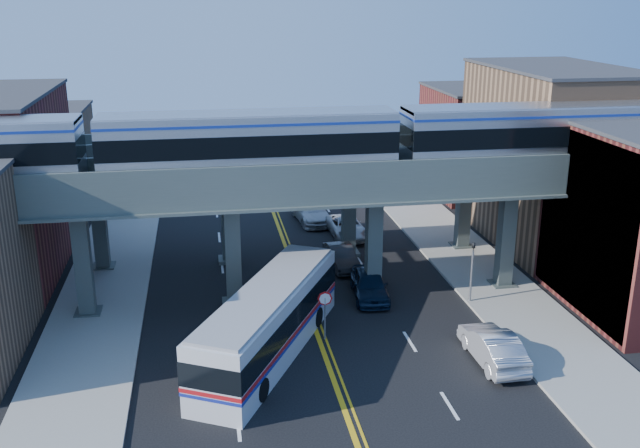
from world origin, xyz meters
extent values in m
plane|color=black|center=(0.00, 0.00, 0.00)|extent=(120.00, 120.00, 0.00)
cube|color=gray|center=(-11.50, 10.00, 0.08)|extent=(5.00, 70.00, 0.16)
cube|color=gray|center=(11.50, 10.00, 0.08)|extent=(5.00, 70.00, 0.16)
cube|color=#825F43|center=(-18.50, 29.00, 4.00)|extent=(8.00, 10.00, 8.00)
cube|color=#825F43|center=(18.50, 16.00, 6.00)|extent=(8.00, 14.00, 12.00)
cube|color=maroon|center=(18.50, 29.00, 4.50)|extent=(8.00, 10.00, 9.00)
cube|color=teal|center=(14.55, 4.00, 4.75)|extent=(0.10, 9.50, 9.50)
cube|color=#434E4B|center=(-12.00, 8.00, 3.00)|extent=(0.85, 0.85, 6.00)
cube|color=#434E4B|center=(-4.00, 8.00, 3.00)|extent=(0.85, 0.85, 6.00)
cube|color=#434E4B|center=(4.00, 8.00, 3.00)|extent=(0.85, 0.85, 6.00)
cube|color=#434E4B|center=(12.00, 8.00, 3.00)|extent=(0.85, 0.85, 6.00)
cube|color=#4F5A55|center=(0.00, 8.00, 6.70)|extent=(52.00, 3.60, 1.40)
cube|color=#434E4B|center=(-12.00, 15.00, 3.00)|extent=(0.85, 0.85, 6.00)
cube|color=#434E4B|center=(-4.00, 15.00, 3.00)|extent=(0.85, 0.85, 6.00)
cube|color=#434E4B|center=(4.00, 15.00, 3.00)|extent=(0.85, 0.85, 6.00)
cube|color=#434E4B|center=(12.00, 15.00, 3.00)|extent=(0.85, 0.85, 6.00)
cube|color=#4F5A55|center=(0.00, 15.00, 6.70)|extent=(52.00, 3.60, 1.40)
cube|color=black|center=(-14.29, 8.00, 7.53)|extent=(2.25, 2.25, 0.26)
cube|color=black|center=(-7.89, 8.00, 7.53)|extent=(2.25, 2.25, 0.26)
cube|color=black|center=(2.07, 8.00, 7.53)|extent=(2.25, 2.25, 0.26)
cube|color=silver|center=(-2.91, 8.00, 9.29)|extent=(15.56, 2.97, 3.28)
cube|color=black|center=(-2.91, 8.00, 9.44)|extent=(15.58, 3.03, 1.13)
cube|color=black|center=(8.48, 8.00, 7.53)|extent=(2.25, 2.25, 0.26)
cube|color=black|center=(18.44, 8.00, 7.53)|extent=(2.25, 2.25, 0.26)
cube|color=silver|center=(13.46, 8.00, 9.29)|extent=(15.56, 2.97, 3.28)
cube|color=black|center=(13.46, 8.00, 9.44)|extent=(15.58, 3.03, 1.13)
cylinder|color=slate|center=(0.30, 3.00, 1.15)|extent=(0.09, 0.09, 2.30)
cylinder|color=red|center=(0.30, 3.00, 2.25)|extent=(0.76, 0.04, 0.76)
cylinder|color=slate|center=(9.20, 6.00, 1.60)|extent=(0.12, 0.12, 3.20)
imported|color=black|center=(9.20, 6.00, 3.65)|extent=(0.15, 0.18, 0.90)
cube|color=silver|center=(-2.63, 1.97, 1.65)|extent=(8.34, 12.57, 3.29)
cube|color=black|center=(-2.63, 1.97, 2.07)|extent=(8.42, 12.63, 1.11)
cube|color=#B21419|center=(-2.63, 1.97, 1.33)|extent=(8.41, 12.62, 0.19)
cylinder|color=black|center=(-4.52, -1.64, 0.53)|extent=(3.03, 2.27, 1.06)
cylinder|color=black|center=(-0.98, 5.13, 0.53)|extent=(3.03, 2.27, 1.06)
imported|color=#0D1C31|center=(3.76, 7.76, 0.81)|extent=(2.36, 4.93, 1.63)
imported|color=#2E2E31|center=(3.07, 12.72, 0.72)|extent=(1.78, 4.43, 1.43)
imported|color=silver|center=(4.65, 18.77, 0.70)|extent=(2.54, 5.13, 1.40)
imported|color=silver|center=(2.65, 22.73, 0.81)|extent=(2.87, 5.81, 1.62)
imported|color=#9E9EA2|center=(7.78, -0.64, 0.82)|extent=(1.80, 4.99, 1.64)
camera|label=1|loc=(-5.37, -29.28, 16.76)|focal=40.00mm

